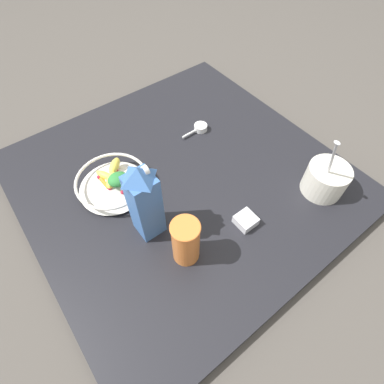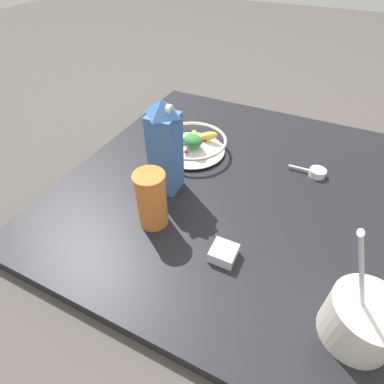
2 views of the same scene
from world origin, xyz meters
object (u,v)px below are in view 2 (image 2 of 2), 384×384
object	(u,v)px
fruit_bowl	(192,143)
spice_jar	(224,253)
drinking_cup	(151,199)
milk_carton	(165,148)
yogurt_tub	(363,319)

from	to	relation	value
fruit_bowl	spice_jar	xyz separation A→B (m)	(-0.37, -0.26, -0.02)
drinking_cup	fruit_bowl	bearing A→B (deg)	8.27
fruit_bowl	drinking_cup	bearing A→B (deg)	-171.73
fruit_bowl	drinking_cup	world-z (taller)	drinking_cup
milk_carton	spice_jar	xyz separation A→B (m)	(-0.17, -0.24, -0.13)
fruit_bowl	yogurt_tub	distance (m)	0.69
yogurt_tub	drinking_cup	size ratio (longest dim) A/B	1.68
spice_jar	drinking_cup	bearing A→B (deg)	82.50
milk_carton	yogurt_tub	distance (m)	0.58
drinking_cup	spice_jar	size ratio (longest dim) A/B	2.68
yogurt_tub	drinking_cup	distance (m)	0.51
milk_carton	drinking_cup	xyz separation A→B (m)	(-0.14, -0.04, -0.06)
milk_carton	yogurt_tub	bearing A→B (deg)	-112.71
fruit_bowl	spice_jar	world-z (taller)	fruit_bowl
milk_carton	drinking_cup	size ratio (longest dim) A/B	1.75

